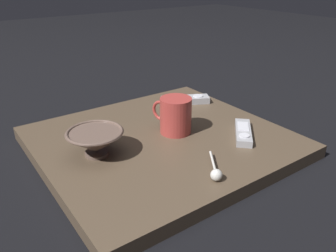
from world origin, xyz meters
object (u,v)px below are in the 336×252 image
object	(u,v)px
teaspoon	(216,173)
tv_remote_far	(243,132)
tv_remote_near	(185,100)
coffee_mug	(175,115)
cereal_bowl	(95,141)

from	to	relation	value
teaspoon	tv_remote_far	distance (m)	0.24
tv_remote_near	tv_remote_far	size ratio (longest dim) A/B	1.24
coffee_mug	tv_remote_near	size ratio (longest dim) A/B	0.72
cereal_bowl	teaspoon	bearing A→B (deg)	-55.67
teaspoon	tv_remote_far	bearing A→B (deg)	28.52
coffee_mug	tv_remote_near	xyz separation A→B (m)	(0.17, 0.16, -0.04)
coffee_mug	teaspoon	distance (m)	0.26
teaspoon	tv_remote_near	world-z (taller)	teaspoon
teaspoon	tv_remote_far	world-z (taller)	teaspoon
cereal_bowl	teaspoon	size ratio (longest dim) A/B	1.43
tv_remote_near	tv_remote_far	distance (m)	0.30
coffee_mug	tv_remote_far	xyz separation A→B (m)	(0.14, -0.13, -0.04)
tv_remote_near	coffee_mug	bearing A→B (deg)	-135.61
tv_remote_near	tv_remote_far	world-z (taller)	tv_remote_near
coffee_mug	cereal_bowl	bearing A→B (deg)	178.31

